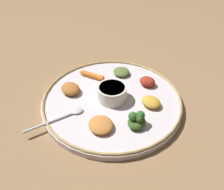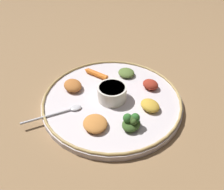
{
  "view_description": "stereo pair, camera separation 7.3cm",
  "coord_description": "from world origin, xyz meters",
  "px_view_note": "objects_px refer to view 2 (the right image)",
  "views": [
    {
      "loc": [
        0.15,
        0.54,
        0.5
      ],
      "look_at": [
        0.0,
        0.0,
        0.03
      ],
      "focal_mm": 37.86,
      "sensor_mm": 36.0,
      "label": 1
    },
    {
      "loc": [
        0.08,
        0.56,
        0.5
      ],
      "look_at": [
        0.0,
        0.0,
        0.03
      ],
      "focal_mm": 37.86,
      "sensor_mm": 36.0,
      "label": 2
    }
  ],
  "objects_px": {
    "carrot_near_spoon": "(96,74)",
    "spoon": "(62,112)",
    "greens_pile": "(131,122)",
    "center_bowl": "(112,93)"
  },
  "relations": [
    {
      "from": "carrot_near_spoon",
      "to": "greens_pile",
      "type": "bearing_deg",
      "value": 105.73
    },
    {
      "from": "center_bowl",
      "to": "spoon",
      "type": "relative_size",
      "value": 0.51
    },
    {
      "from": "center_bowl",
      "to": "spoon",
      "type": "bearing_deg",
      "value": 14.89
    },
    {
      "from": "center_bowl",
      "to": "spoon",
      "type": "xyz_separation_m",
      "value": [
        0.16,
        0.04,
        -0.02
      ]
    },
    {
      "from": "greens_pile",
      "to": "carrot_near_spoon",
      "type": "height_order",
      "value": "greens_pile"
    },
    {
      "from": "spoon",
      "to": "carrot_near_spoon",
      "type": "bearing_deg",
      "value": -124.19
    },
    {
      "from": "greens_pile",
      "to": "carrot_near_spoon",
      "type": "distance_m",
      "value": 0.27
    },
    {
      "from": "carrot_near_spoon",
      "to": "spoon",
      "type": "bearing_deg",
      "value": 55.81
    },
    {
      "from": "center_bowl",
      "to": "carrot_near_spoon",
      "type": "height_order",
      "value": "center_bowl"
    },
    {
      "from": "spoon",
      "to": "center_bowl",
      "type": "bearing_deg",
      "value": -165.11
    }
  ]
}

